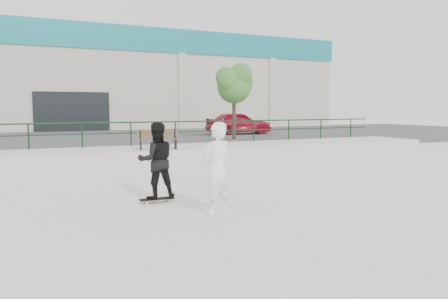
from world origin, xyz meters
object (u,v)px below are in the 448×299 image
bench_right (158,140)px  skateboard (157,199)px  red_car (239,123)px  standing_skater (156,160)px  seated_skater (217,168)px  tree (234,83)px

bench_right → skateboard: (-2.16, -7.19, -0.80)m
bench_right → skateboard: 7.55m
red_car → skateboard: (-9.44, -14.53, -1.11)m
bench_right → skateboard: size_ratio=2.17×
standing_skater → seated_skater: seated_skater is taller
tree → standing_skater: 13.20m
standing_skater → seated_skater: (0.79, -1.56, -0.03)m
red_car → standing_skater: 17.33m
red_car → standing_skater: bearing=156.5°
skateboard → seated_skater: 1.94m
tree → red_car: size_ratio=0.96×
bench_right → red_car: (7.28, 7.34, 0.31)m
red_car → standing_skater: red_car is taller
bench_right → red_car: red_car is taller
tree → skateboard: bearing=-124.1°
bench_right → tree: bearing=46.7°
bench_right → skateboard: bench_right is taller
bench_right → red_car: bearing=57.2°
bench_right → seated_skater: size_ratio=0.91×
red_car → skateboard: size_ratio=5.15×
tree → standing_skater: size_ratio=2.24×
red_car → skateboard: 17.36m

